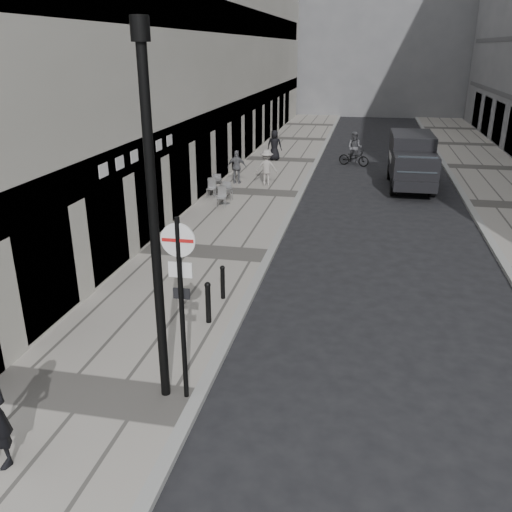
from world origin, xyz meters
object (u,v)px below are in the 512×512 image
Objects in this scene: lamppost at (153,207)px; cyclist at (354,153)px; panel_van at (412,158)px; sign_post at (181,287)px.

lamppost reaches higher than cyclist.
panel_van is at bearing -40.28° from cyclist.
panel_van is (5.40, 17.86, -2.35)m from lamppost.
sign_post is 0.53× the size of lamppost.
lamppost reaches higher than sign_post.
sign_post reaches higher than cyclist.
cyclist is at bearing 120.90° from panel_van.
sign_post is at bearing 0.29° from lamppost.
cyclist is (-2.72, 4.36, -0.62)m from panel_van.
sign_post is 1.86× the size of cyclist.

